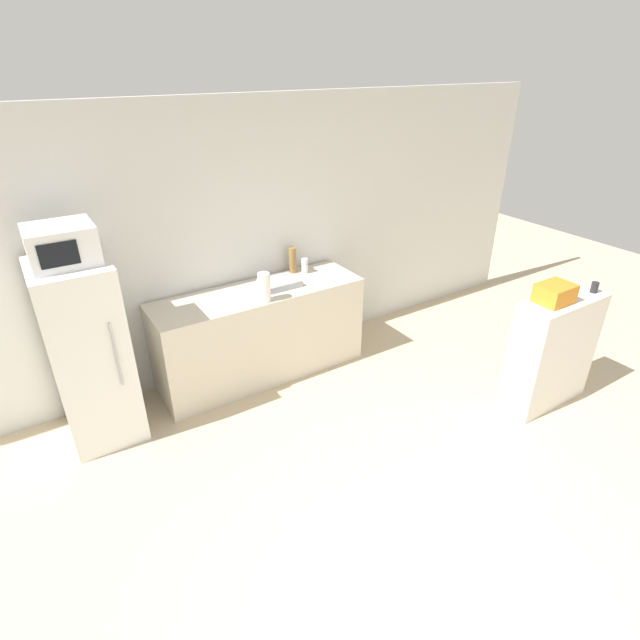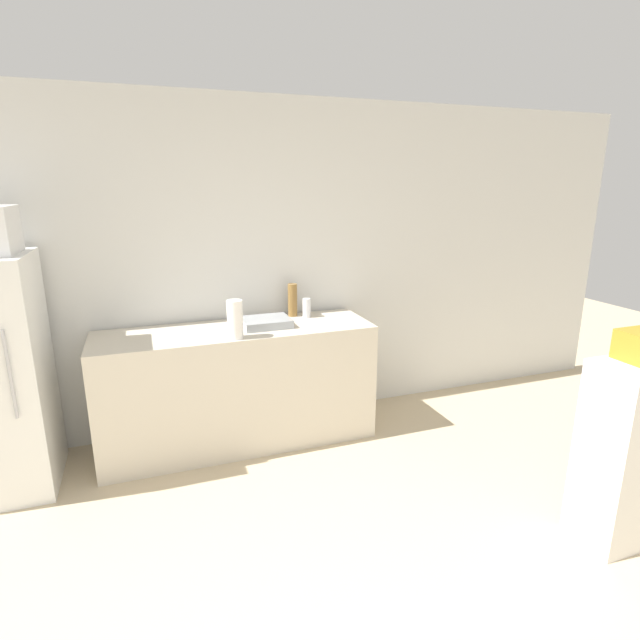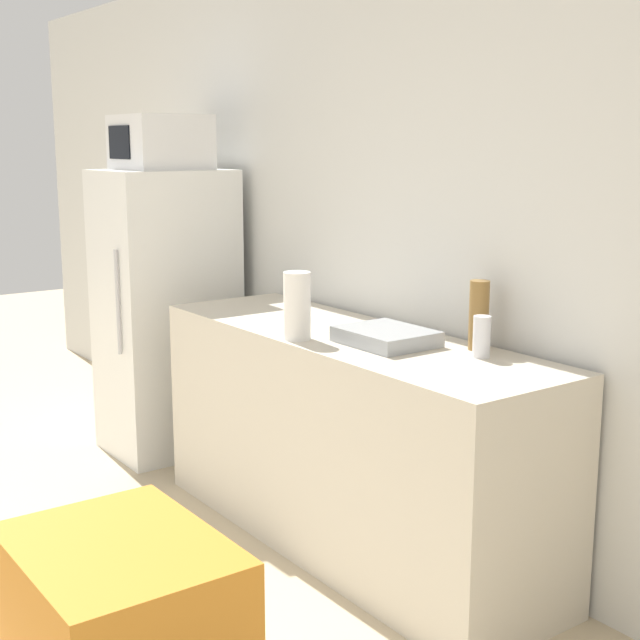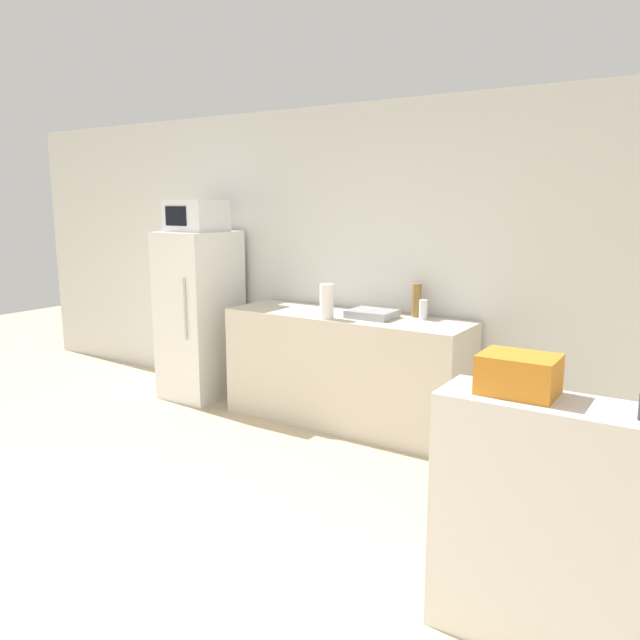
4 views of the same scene
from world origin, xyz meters
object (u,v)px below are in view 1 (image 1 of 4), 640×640
object	(u,v)px
microwave	(61,245)
jar	(595,287)
bottle_tall	(293,260)
paper_towel_roll	(264,287)
bottle_short	(305,266)
refrigerator	(89,354)
basket	(555,293)

from	to	relation	value
microwave	jar	bearing A→B (deg)	-24.91
bottle_tall	paper_towel_roll	xyz separation A→B (m)	(-0.55, -0.45, 0.00)
bottle_short	refrigerator	bearing A→B (deg)	-174.27
basket	jar	bearing A→B (deg)	-8.34
microwave	refrigerator	bearing A→B (deg)	74.00
bottle_tall	bottle_short	xyz separation A→B (m)	(0.09, -0.08, -0.06)
bottle_short	microwave	bearing A→B (deg)	-174.24
refrigerator	jar	size ratio (longest dim) A/B	16.31
refrigerator	jar	world-z (taller)	refrigerator
refrigerator	bottle_short	distance (m)	2.16
refrigerator	microwave	xyz separation A→B (m)	(-0.00, -0.00, 0.91)
jar	paper_towel_roll	world-z (taller)	paper_towel_roll
bottle_short	paper_towel_roll	distance (m)	0.75
refrigerator	paper_towel_roll	size ratio (longest dim) A/B	5.69
jar	paper_towel_roll	bearing A→B (deg)	145.37
basket	microwave	bearing A→B (deg)	153.05
paper_towel_roll	microwave	bearing A→B (deg)	173.98
refrigerator	basket	world-z (taller)	refrigerator
microwave	jar	distance (m)	4.31
refrigerator	paper_towel_roll	bearing A→B (deg)	-6.07
basket	bottle_short	bearing A→B (deg)	122.93
bottle_tall	jar	size ratio (longest dim) A/B	2.80
basket	refrigerator	bearing A→B (deg)	153.03
refrigerator	bottle_short	size ratio (longest dim) A/B	10.04
jar	paper_towel_roll	xyz separation A→B (m)	(-2.38, 1.64, -0.05)
paper_towel_roll	basket	bearing A→B (deg)	-39.54
paper_towel_roll	jar	bearing A→B (deg)	-34.63
paper_towel_roll	refrigerator	bearing A→B (deg)	173.93
jar	microwave	bearing A→B (deg)	155.09
bottle_short	jar	bearing A→B (deg)	-49.31
refrigerator	jar	bearing A→B (deg)	-24.93
microwave	paper_towel_roll	world-z (taller)	microwave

